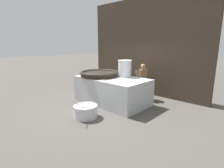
# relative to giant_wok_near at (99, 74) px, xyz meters

# --- Properties ---
(ground_plane) EXTENTS (60.00, 60.00, 0.00)m
(ground_plane) POSITION_rel_giant_wok_near_xyz_m (0.59, 0.12, -1.12)
(ground_plane) COLOR #56514C
(back_wall) EXTENTS (6.04, 0.24, 4.32)m
(back_wall) POSITION_rel_giant_wok_near_xyz_m (0.59, 2.28, 1.05)
(back_wall) COLOR #382D23
(back_wall) RESTS_ON ground_plane
(hearth_platform) EXTENTS (2.82, 1.60, 1.01)m
(hearth_platform) POSITION_rel_giant_wok_near_xyz_m (0.59, 0.12, -0.61)
(hearth_platform) COLOR #B2B7B7
(hearth_platform) RESTS_ON ground_plane
(giant_wok_near) EXTENTS (1.55, 1.55, 0.20)m
(giant_wok_near) POSITION_rel_giant_wok_near_xyz_m (0.00, 0.00, 0.00)
(giant_wok_near) COLOR black
(giant_wok_near) RESTS_ON hearth_platform
(stock_pot) EXTENTS (0.56, 0.56, 0.66)m
(stock_pot) POSITION_rel_giant_wok_near_xyz_m (0.81, 0.63, 0.24)
(stock_pot) COLOR silver
(stock_pot) RESTS_ON hearth_platform
(stirring_paddle) EXTENTS (1.04, 0.39, 0.04)m
(stirring_paddle) POSITION_rel_giant_wok_near_xyz_m (0.29, -0.56, -0.09)
(stirring_paddle) COLOR brown
(stirring_paddle) RESTS_ON hearth_platform
(cook) EXTENTS (0.36, 0.55, 1.49)m
(cook) POSITION_rel_giant_wok_near_xyz_m (1.17, 1.36, -0.31)
(cook) COLOR #8C6647
(cook) RESTS_ON ground_plane
(prep_bowl_vegetables) EXTENTS (0.77, 0.96, 0.70)m
(prep_bowl_vegetables) POSITION_rel_giant_wok_near_xyz_m (0.97, -1.51, -0.90)
(prep_bowl_vegetables) COLOR silver
(prep_bowl_vegetables) RESTS_ON ground_plane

